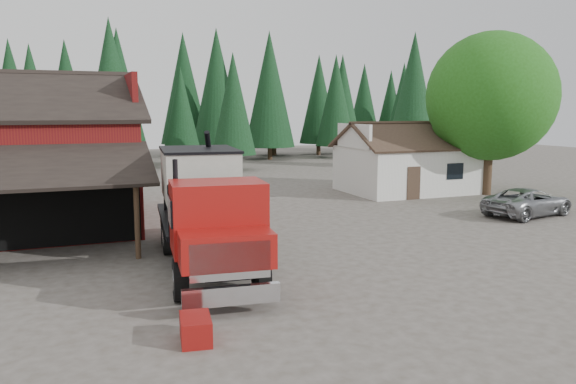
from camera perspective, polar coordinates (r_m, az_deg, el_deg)
name	(u,v)px	position (r m, az deg, el deg)	size (l,w,h in m)	color
ground	(302,258)	(20.75, 1.41, -6.70)	(120.00, 120.00, 0.00)	#4B463B
farmhouse	(407,166)	(37.88, 12.02, 2.55)	(8.60, 6.42, 4.65)	silver
deciduous_tree	(491,101)	(37.72, 19.95, 8.67)	(8.00, 8.00, 10.20)	#382619
conifer_backdrop	(148,161)	(61.20, -14.00, 3.08)	(76.00, 16.00, 16.00)	black
near_pine_b	(233,104)	(50.38, -5.57, 8.91)	(3.96, 3.96, 10.40)	#382619
near_pine_c	(413,93)	(53.53, 12.63, 9.79)	(4.84, 4.84, 12.40)	#382619
near_pine_d	(111,87)	(52.64, -17.52, 10.18)	(5.28, 5.28, 13.40)	#382619
feed_truck	(206,205)	(19.43, -8.35, -1.31)	(3.76, 10.45, 4.62)	black
silver_car	(528,202)	(31.21, 23.21, -0.93)	(2.37, 5.13, 1.43)	#939599
equip_box	(196,329)	(13.71, -9.36, -13.58)	(0.70, 1.10, 0.60)	maroon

